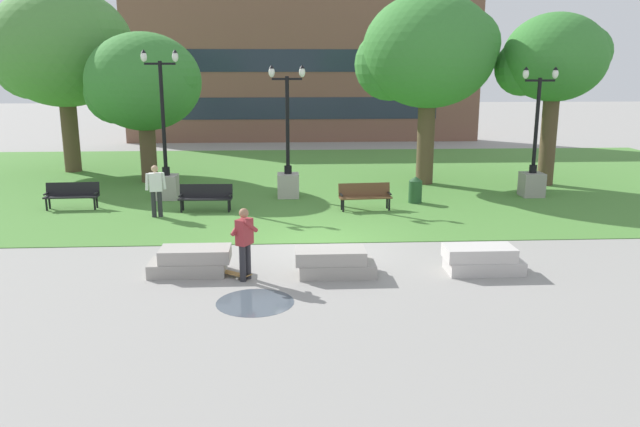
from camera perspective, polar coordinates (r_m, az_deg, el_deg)
ground_plane at (r=17.49m, az=-0.12°, el=-2.77°), size 140.00×140.00×0.00m
grass_lawn at (r=27.23m, az=-1.24°, el=3.08°), size 40.00×20.00×0.02m
concrete_block_center at (r=15.24m, az=-11.69°, el=-4.29°), size 1.92×0.90×0.64m
concrete_block_left at (r=14.83m, az=1.28°, el=-4.51°), size 1.89×0.90×0.64m
concrete_block_right at (r=15.54m, az=14.56°, el=-4.11°), size 1.86×0.90×0.64m
person_skateboarder at (r=14.40m, az=-6.91°, el=-2.39°), size 0.63×0.49×1.71m
skateboard at (r=14.91m, az=-7.98°, el=-5.43°), size 0.95×0.75×0.14m
puddle at (r=13.32m, az=-5.95°, el=-8.08°), size 1.65×1.65×0.01m
park_bench_near_left at (r=21.51m, az=4.13°, el=1.73°), size 1.84×0.67×0.90m
park_bench_near_right at (r=23.24m, az=-21.73°, el=1.67°), size 1.82×0.61×0.90m
park_bench_far_left at (r=21.61m, az=-10.40°, el=1.60°), size 1.82×0.59×0.90m
lamp_post_center at (r=23.77m, az=-13.90°, el=3.87°), size 1.32×0.80×5.41m
lamp_post_right at (r=24.92m, az=18.89°, el=3.73°), size 1.32×0.80×4.82m
lamp_post_left at (r=23.44m, az=-2.94°, el=3.89°), size 1.32×0.80×4.88m
tree_far_left at (r=27.39m, az=-15.92°, el=11.36°), size 4.97×4.73×6.22m
tree_near_left at (r=26.34m, az=9.78°, el=14.26°), size 5.66×5.39×7.72m
tree_near_right at (r=31.38m, az=-22.60°, el=13.70°), size 6.58×6.27×8.33m
tree_far_right at (r=27.35m, az=20.57°, el=13.01°), size 4.32×4.11×6.92m
trash_bin at (r=22.80m, az=8.71°, el=2.18°), size 0.49×0.49×0.96m
person_bystander_near_lawn at (r=20.99m, az=-14.78°, el=2.26°), size 0.67×0.31×1.71m
building_facade_distant at (r=41.30m, az=-1.48°, el=13.87°), size 23.01×1.03×10.52m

